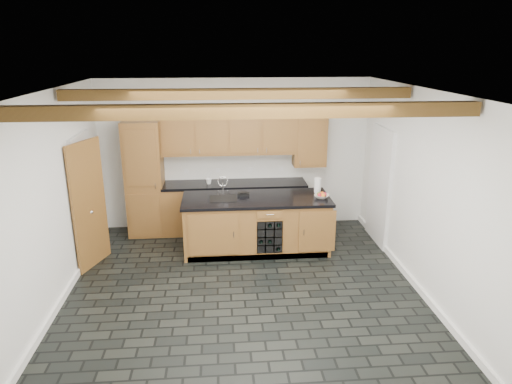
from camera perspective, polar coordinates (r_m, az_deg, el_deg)
The scene contains 10 objects.
ground at distance 6.76m, azimuth -1.61°, elevation -11.79°, with size 5.00×5.00×0.00m, color black.
room_shell at distance 6.66m, azimuth -2.72°, elevation 1.99°, with size 5.01×5.00×5.00m.
back_cabinetry at distance 8.45m, azimuth -5.07°, elevation 1.49°, with size 3.65×0.62×2.20m.
island at distance 7.74m, azimuth 0.09°, elevation -4.01°, with size 2.48×0.96×0.93m.
faucet at distance 7.59m, azimuth -4.13°, elevation -0.49°, with size 0.45×0.40×0.34m.
kitchen_scale at distance 7.69m, azimuth -1.59°, elevation -0.23°, with size 0.20×0.13×0.06m.
fruit_bowl at distance 7.64m, azimuth 8.20°, elevation -0.54°, with size 0.24×0.24×0.06m, color beige.
fruit_cluster at distance 7.63m, azimuth 8.21°, elevation -0.31°, with size 0.16×0.17×0.07m.
paper_towel at distance 7.90m, azimuth 7.70°, elevation 0.85°, with size 0.11×0.11×0.26m, color white.
mug at distance 8.38m, azimuth -5.93°, elevation 1.35°, with size 0.11×0.11×0.10m, color white.
Camera 1 is at (-0.30, -5.88, 3.32)m, focal length 32.00 mm.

